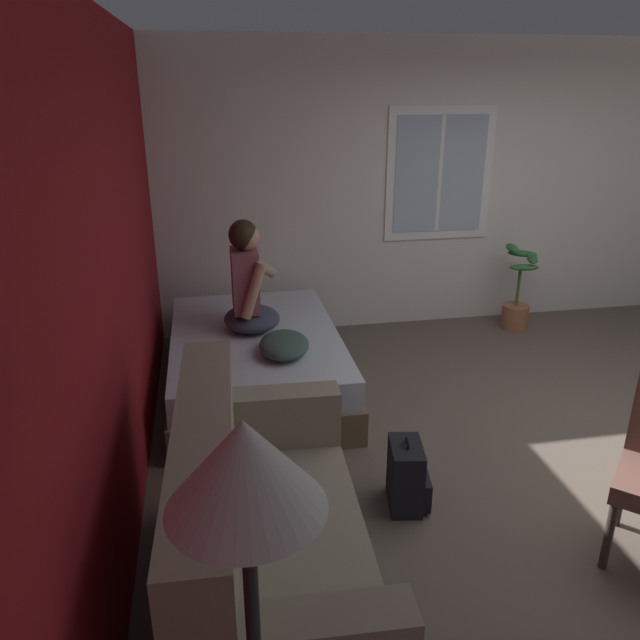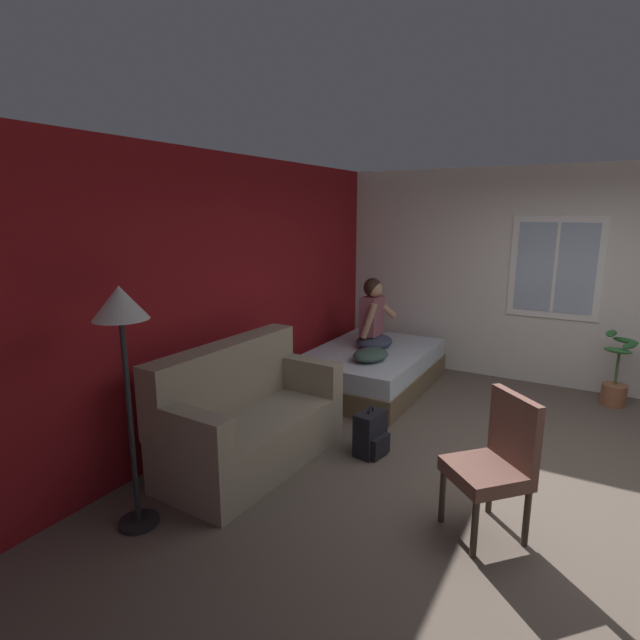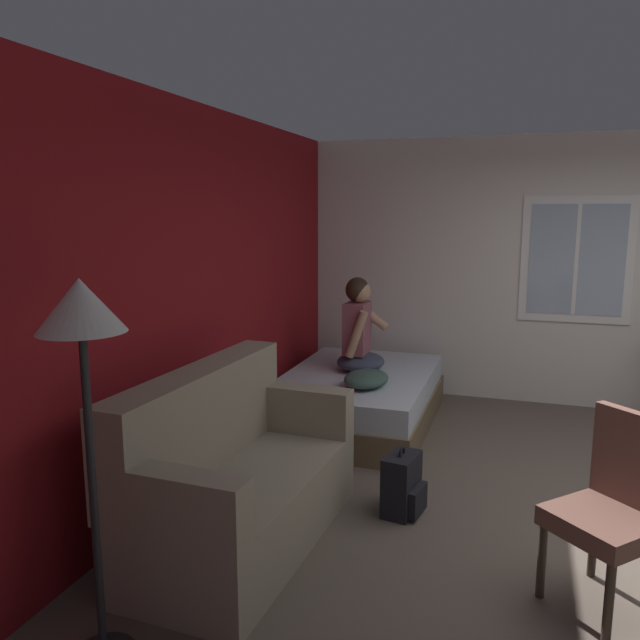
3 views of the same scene
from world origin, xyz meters
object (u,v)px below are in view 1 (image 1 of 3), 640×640
object	(u,v)px
person_seated	(248,286)
potted_plant	(517,299)
couch	(261,545)
floor_lamp	(248,526)
backpack	(407,476)
cell_phone	(283,338)
bed	(256,362)
throw_pillow	(284,345)

from	to	relation	value
person_seated	potted_plant	size ratio (longest dim) A/B	1.03
couch	floor_lamp	xyz separation A→B (m)	(-1.12, 0.10, 1.04)
backpack	cell_phone	distance (m)	1.60
bed	floor_lamp	xyz separation A→B (m)	(-3.38, 0.27, 1.19)
backpack	bed	bearing A→B (deg)	24.23
bed	couch	bearing A→B (deg)	175.71
couch	throw_pillow	distance (m)	1.89
person_seated	cell_phone	world-z (taller)	person_seated
throw_pillow	cell_phone	bearing A→B (deg)	-5.61
person_seated	throw_pillow	distance (m)	0.64
bed	couch	size ratio (longest dim) A/B	1.15
backpack	throw_pillow	bearing A→B (deg)	24.63
couch	person_seated	xyz separation A→B (m)	(2.38, -0.14, 0.44)
cell_phone	potted_plant	size ratio (longest dim) A/B	0.17
bed	backpack	xyz separation A→B (m)	(-1.62, -0.73, -0.04)
bed	throw_pillow	size ratio (longest dim) A/B	4.16
throw_pillow	backpack	bearing A→B (deg)	-155.37
backpack	potted_plant	distance (m)	3.11
backpack	person_seated	bearing A→B (deg)	23.54
backpack	floor_lamp	size ratio (longest dim) A/B	0.27
couch	throw_pillow	xyz separation A→B (m)	(1.85, -0.35, 0.16)
backpack	throw_pillow	size ratio (longest dim) A/B	0.95
backpack	potted_plant	world-z (taller)	potted_plant
throw_pillow	floor_lamp	world-z (taller)	floor_lamp
cell_phone	potted_plant	distance (m)	2.63
cell_phone	bed	bearing A→B (deg)	15.35
floor_lamp	backpack	bearing A→B (deg)	-29.69
bed	couch	distance (m)	2.28
person_seated	potted_plant	bearing A→B (deg)	-75.23
backpack	cell_phone	world-z (taller)	cell_phone
person_seated	potted_plant	world-z (taller)	person_seated
backpack	couch	bearing A→B (deg)	125.46
bed	person_seated	distance (m)	0.61
throw_pillow	floor_lamp	distance (m)	3.12
throw_pillow	potted_plant	bearing A→B (deg)	-63.31
throw_pillow	cell_phone	size ratio (longest dim) A/B	3.33
couch	person_seated	distance (m)	2.43
person_seated	floor_lamp	bearing A→B (deg)	176.03
floor_lamp	cell_phone	bearing A→B (deg)	-8.36
person_seated	floor_lamp	xyz separation A→B (m)	(-3.50, 0.24, 0.59)
bed	floor_lamp	size ratio (longest dim) A/B	1.17
backpack	throw_pillow	distance (m)	1.37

